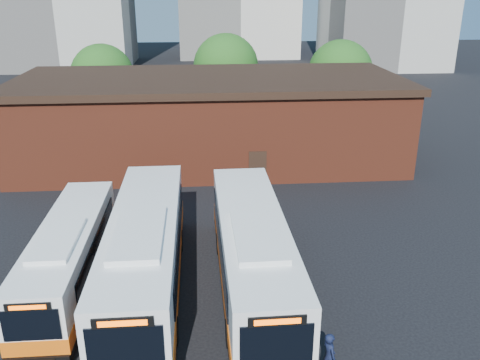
{
  "coord_description": "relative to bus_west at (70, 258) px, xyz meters",
  "views": [
    {
      "loc": [
        -0.78,
        -18.03,
        12.67
      ],
      "look_at": [
        1.13,
        5.61,
        3.6
      ],
      "focal_mm": 38.0,
      "sensor_mm": 36.0,
      "label": 1
    }
  ],
  "objects": [
    {
      "name": "bus_midwest",
      "position": [
        3.43,
        -0.71,
        0.31
      ],
      "size": [
        2.95,
        13.87,
        3.77
      ],
      "rotation": [
        0.0,
        0.0,
        0.0
      ],
      "color": "white",
      "rests_on": "ground"
    },
    {
      "name": "bus_west",
      "position": [
        0.0,
        0.0,
        0.0
      ],
      "size": [
        2.41,
        11.37,
        3.09
      ],
      "rotation": [
        0.0,
        0.0,
        -0.0
      ],
      "color": "white",
      "rests_on": "ground"
    },
    {
      "name": "tree_mid",
      "position": [
        8.73,
        31.69,
        3.68
      ],
      "size": [
        6.56,
        6.56,
        8.36
      ],
      "color": "#382314",
      "rests_on": "ground"
    },
    {
      "name": "tree_west",
      "position": [
        -3.27,
        29.69,
        3.24
      ],
      "size": [
        6.0,
        6.0,
        7.65
      ],
      "color": "#382314",
      "rests_on": "ground"
    },
    {
      "name": "depot_building",
      "position": [
        6.73,
        17.69,
        1.86
      ],
      "size": [
        28.6,
        12.6,
        6.4
      ],
      "color": "maroon",
      "rests_on": "ground"
    },
    {
      "name": "tree_east",
      "position": [
        19.73,
        28.69,
        3.43
      ],
      "size": [
        6.24,
        6.24,
        7.96
      ],
      "color": "#382314",
      "rests_on": "ground"
    },
    {
      "name": "ground",
      "position": [
        6.73,
        -2.31,
        -1.4
      ],
      "size": [
        220.0,
        220.0,
        0.0
      ],
      "primitive_type": "plane",
      "color": "black"
    },
    {
      "name": "transit_worker",
      "position": [
        10.09,
        -6.7,
        -0.48
      ],
      "size": [
        0.61,
        0.77,
        1.84
      ],
      "primitive_type": "imported",
      "rotation": [
        0.0,
        0.0,
        1.85
      ],
      "color": "black",
      "rests_on": "ground"
    },
    {
      "name": "bus_mideast",
      "position": [
        8.06,
        -1.07,
        0.27
      ],
      "size": [
        2.97,
        13.54,
        3.67
      ],
      "rotation": [
        0.0,
        0.0,
        0.01
      ],
      "color": "white",
      "rests_on": "ground"
    }
  ]
}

